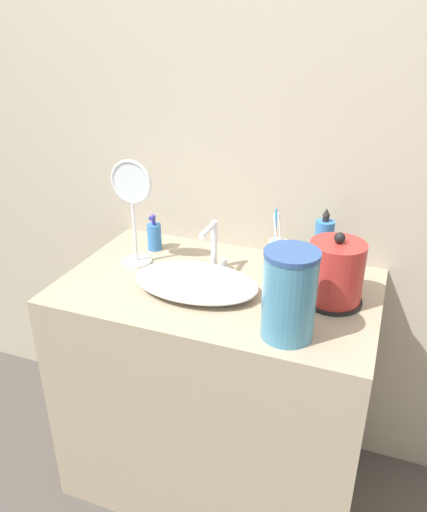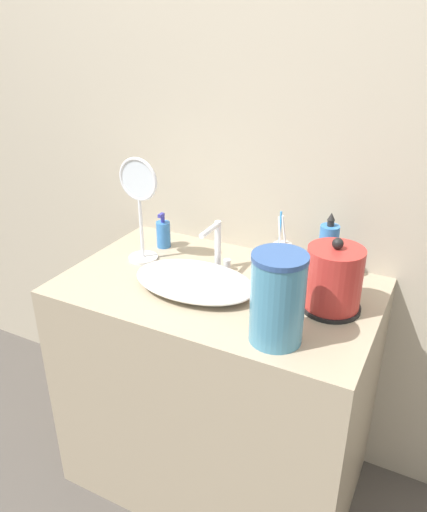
{
  "view_description": "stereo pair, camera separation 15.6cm",
  "coord_description": "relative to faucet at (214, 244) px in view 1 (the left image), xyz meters",
  "views": [
    {
      "loc": [
        0.48,
        -1.01,
        1.61
      ],
      "look_at": [
        -0.02,
        0.31,
        0.93
      ],
      "focal_mm": 35.0,
      "sensor_mm": 36.0,
      "label": 1
    },
    {
      "loc": [
        0.63,
        -0.95,
        1.61
      ],
      "look_at": [
        -0.02,
        0.31,
        0.93
      ],
      "focal_mm": 35.0,
      "sensor_mm": 36.0,
      "label": 2
    }
  ],
  "objects": [
    {
      "name": "electric_kettle",
      "position": [
        0.41,
        -0.07,
        -0.0
      ],
      "size": [
        0.18,
        0.18,
        0.23
      ],
      "color": "black",
      "rests_on": "vanity_counter"
    },
    {
      "name": "toothbrush_cup",
      "position": [
        0.19,
        0.1,
        -0.04
      ],
      "size": [
        0.07,
        0.07,
        0.21
      ],
      "color": "#B7B2A8",
      "rests_on": "vanity_counter"
    },
    {
      "name": "vanity_mirror",
      "position": [
        -0.27,
        -0.04,
        0.12
      ],
      "size": [
        0.15,
        0.1,
        0.37
      ],
      "color": "silver",
      "rests_on": "vanity_counter"
    },
    {
      "name": "sink_basin",
      "position": [
        -0.01,
        -0.15,
        -0.07
      ],
      "size": [
        0.4,
        0.26,
        0.06
      ],
      "color": "white",
      "rests_on": "vanity_counter"
    },
    {
      "name": "vanity_counter",
      "position": [
        0.05,
        -0.09,
        -0.51
      ],
      "size": [
        1.01,
        0.61,
        0.83
      ],
      "color": "gray",
      "rests_on": "ground_plane"
    },
    {
      "name": "water_pitcher",
      "position": [
        0.32,
        -0.29,
        0.03
      ],
      "size": [
        0.15,
        0.15,
        0.25
      ],
      "color": "teal",
      "rests_on": "vanity_counter"
    },
    {
      "name": "wall_back",
      "position": [
        0.05,
        0.24,
        0.37
      ],
      "size": [
        6.0,
        0.04,
        2.6
      ],
      "color": "#ADA38E",
      "rests_on": "ground_plane"
    },
    {
      "name": "faucet",
      "position": [
        0.0,
        0.0,
        0.0
      ],
      "size": [
        0.06,
        0.13,
        0.17
      ],
      "color": "silver",
      "rests_on": "vanity_counter"
    },
    {
      "name": "shampoo_bottle",
      "position": [
        0.34,
        0.11,
        0.0
      ],
      "size": [
        0.06,
        0.06,
        0.23
      ],
      "color": "#3370B7",
      "rests_on": "vanity_counter"
    },
    {
      "name": "lotion_bottle",
      "position": [
        -0.27,
        0.08,
        -0.04
      ],
      "size": [
        0.05,
        0.05,
        0.13
      ],
      "color": "#3370B7",
      "rests_on": "vanity_counter"
    }
  ]
}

